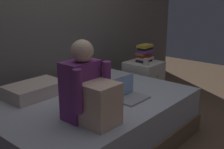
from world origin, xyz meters
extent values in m
plane|color=brown|center=(0.00, 0.00, 0.00)|extent=(8.00, 8.00, 0.00)
cube|color=#605B56|center=(0.00, 1.20, 1.35)|extent=(5.60, 0.10, 2.70)
cube|color=#7A6047|center=(-0.20, 0.30, 0.10)|extent=(2.00, 1.50, 0.20)
cube|color=#B2B7C1|center=(-0.20, 0.30, 0.35)|extent=(1.96, 1.46, 0.30)
cube|color=beige|center=(1.10, 0.53, 0.29)|extent=(0.44, 0.44, 0.59)
sphere|color=gray|center=(1.10, 0.31, 0.42)|extent=(0.04, 0.04, 0.04)
cube|color=#75337A|center=(-0.57, 0.02, 0.74)|extent=(0.30, 0.20, 0.48)
sphere|color=beige|center=(-0.57, -0.01, 1.07)|extent=(0.18, 0.18, 0.18)
cube|color=beige|center=(-0.57, -0.20, 0.67)|extent=(0.26, 0.24, 0.34)
cylinder|color=#75337A|center=(-0.73, -0.12, 0.80)|extent=(0.07, 0.07, 0.34)
cylinder|color=#75337A|center=(-0.41, -0.12, 0.80)|extent=(0.07, 0.07, 0.34)
cube|color=#9EA0A5|center=(0.02, -0.07, 0.51)|extent=(0.32, 0.22, 0.02)
cube|color=#9EA0A5|center=(0.02, 0.05, 0.62)|extent=(0.32, 0.01, 0.20)
cube|color=#8CB2EA|center=(0.02, 0.04, 0.62)|extent=(0.29, 0.00, 0.18)
cube|color=beige|center=(-0.53, 0.75, 0.57)|extent=(0.56, 0.36, 0.13)
cube|color=black|center=(1.12, 0.55, 0.61)|extent=(0.22, 0.13, 0.04)
cube|color=beige|center=(1.13, 0.53, 0.64)|extent=(0.22, 0.14, 0.03)
cube|color=#9E2D28|center=(1.11, 0.55, 0.67)|extent=(0.18, 0.15, 0.03)
cube|color=brown|center=(1.10, 0.55, 0.70)|extent=(0.19, 0.13, 0.03)
cube|color=#703D84|center=(1.11, 0.52, 0.74)|extent=(0.18, 0.15, 0.04)
cube|color=black|center=(1.12, 0.53, 0.78)|extent=(0.19, 0.12, 0.03)
cube|color=gold|center=(1.11, 0.53, 0.81)|extent=(0.21, 0.14, 0.04)
cylinder|color=#BCB2A3|center=(0.97, 0.41, 0.63)|extent=(0.08, 0.08, 0.09)
camera|label=1|loc=(-2.03, -1.55, 1.49)|focal=44.54mm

